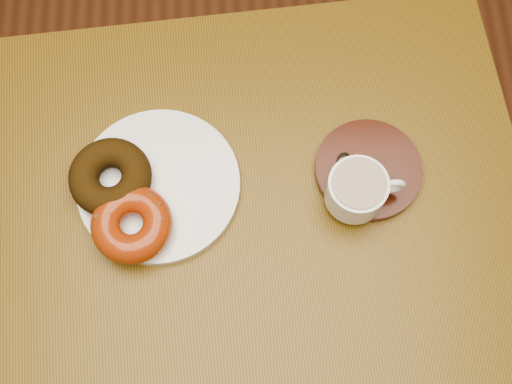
{
  "coord_description": "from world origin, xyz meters",
  "views": [
    {
      "loc": [
        0.26,
        -0.12,
        1.61
      ],
      "look_at": [
        0.27,
        0.17,
        0.78
      ],
      "focal_mm": 45.0,
      "sensor_mm": 36.0,
      "label": 1
    }
  ],
  "objects_px": {
    "cafe_table": "(243,222)",
    "donut_plate": "(159,185)",
    "saucer": "(368,170)",
    "coffee_cup": "(358,190)"
  },
  "relations": [
    {
      "from": "donut_plate",
      "to": "coffee_cup",
      "type": "distance_m",
      "value": 0.28
    },
    {
      "from": "donut_plate",
      "to": "saucer",
      "type": "bearing_deg",
      "value": 2.27
    },
    {
      "from": "coffee_cup",
      "to": "donut_plate",
      "type": "bearing_deg",
      "value": 170.26
    },
    {
      "from": "donut_plate",
      "to": "coffee_cup",
      "type": "bearing_deg",
      "value": -6.34
    },
    {
      "from": "saucer",
      "to": "coffee_cup",
      "type": "distance_m",
      "value": 0.06
    },
    {
      "from": "cafe_table",
      "to": "saucer",
      "type": "xyz_separation_m",
      "value": [
        0.18,
        0.03,
        0.13
      ]
    },
    {
      "from": "cafe_table",
      "to": "donut_plate",
      "type": "height_order",
      "value": "donut_plate"
    },
    {
      "from": "saucer",
      "to": "coffee_cup",
      "type": "height_order",
      "value": "coffee_cup"
    },
    {
      "from": "coffee_cup",
      "to": "saucer",
      "type": "bearing_deg",
      "value": 56.49
    },
    {
      "from": "cafe_table",
      "to": "saucer",
      "type": "distance_m",
      "value": 0.22
    }
  ]
}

